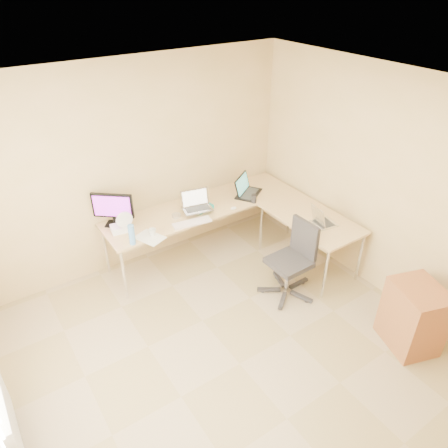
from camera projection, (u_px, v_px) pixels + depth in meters
floor at (240, 364)px, 4.19m from camera, size 4.50×4.50×0.00m
ceiling at (247, 107)px, 2.80m from camera, size 4.50×4.50×0.00m
wall_back at (134, 168)px, 5.07m from camera, size 4.50×0.00×4.50m
wall_right at (400, 195)px, 4.49m from camera, size 0.00×4.50×4.50m
desk_main at (204, 229)px, 5.63m from camera, size 2.65×0.70×0.73m
desk_return at (308, 241)px, 5.39m from camera, size 0.70×1.30×0.73m
monitor at (113, 209)px, 4.93m from camera, size 0.48×0.44×0.42m
book_stack at (200, 205)px, 5.40m from camera, size 0.27×0.34×0.05m
laptop_center at (197, 201)px, 5.20m from camera, size 0.41×0.35×0.23m
laptop_black at (249, 186)px, 5.64m from camera, size 0.52×0.49×0.26m
keyboard at (192, 223)px, 5.06m from camera, size 0.50×0.21×0.02m
mouse at (233, 208)px, 5.35m from camera, size 0.10×0.08×0.03m
mug at (152, 232)px, 4.83m from camera, size 0.09×0.09×0.08m
cd_stack at (176, 216)px, 5.20m from camera, size 0.12×0.12×0.03m
water_bottle at (132, 235)px, 4.64m from camera, size 0.08×0.08×0.25m
papers at (150, 238)px, 4.80m from camera, size 0.33×0.39×0.01m
white_box at (120, 228)px, 4.91m from camera, size 0.24×0.19×0.08m
desk_fan at (124, 222)px, 4.86m from camera, size 0.20×0.20×0.25m
black_cup at (254, 199)px, 5.49m from camera, size 0.09×0.09×0.12m
laptop_return at (325, 217)px, 5.00m from camera, size 0.36×0.30×0.21m
office_chair at (289, 259)px, 4.83m from camera, size 0.58×0.58×0.95m
cabinet at (413, 317)px, 4.24m from camera, size 0.59×0.65×0.75m
radiator at (5, 417)px, 3.32m from camera, size 0.09×0.80×0.55m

